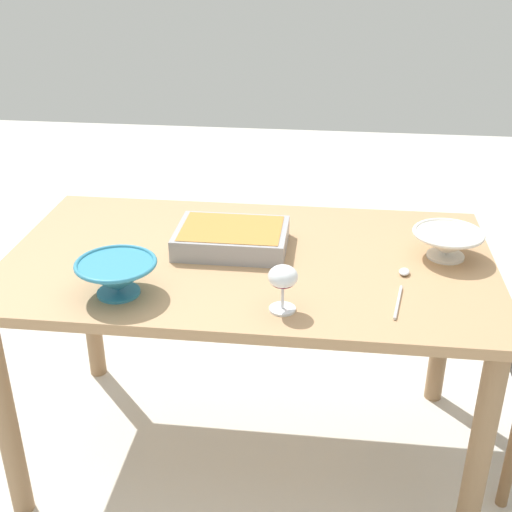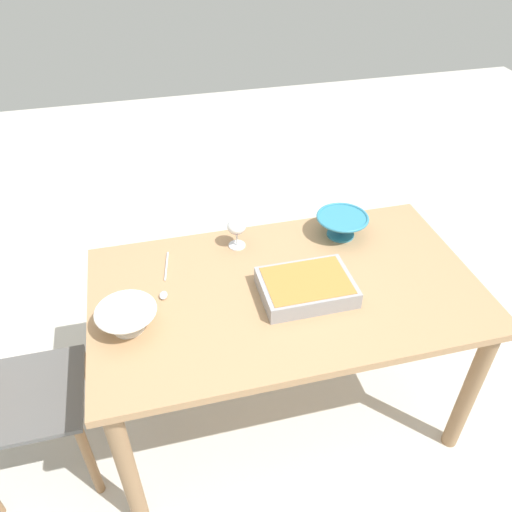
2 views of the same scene
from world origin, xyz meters
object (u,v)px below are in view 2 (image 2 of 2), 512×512
Objects in this scene: wine_glass at (237,228)px; casserole_dish at (306,286)px; dining_table at (285,307)px; serving_spoon at (165,284)px; small_bowl at (342,225)px; mixing_bowl at (127,318)px.

wine_glass is 0.40m from casserole_dish.
dining_table is 5.21× the size of serving_spoon.
dining_table is 11.48× the size of wine_glass.
casserole_dish is 1.20× the size of serving_spoon.
small_bowl is at bearing 39.39° from dining_table.
wine_glass reaches higher than casserole_dish.
small_bowl reaches higher than casserole_dish.
wine_glass is 0.45× the size of serving_spoon.
mixing_bowl is at bearing -173.41° from dining_table.
casserole_dish is (0.18, -0.35, -0.05)m from wine_glass.
wine_glass is at bearing 28.65° from serving_spoon.
mixing_bowl reaches higher than serving_spoon.
small_bowl is at bearing -4.14° from wine_glass.
mixing_bowl is at bearing -178.74° from casserole_dish.
mixing_bowl is 0.24m from serving_spoon.
serving_spoon is (-0.76, -0.14, -0.05)m from small_bowl.
dining_table is 0.37m from wine_glass.
mixing_bowl is (-0.46, -0.36, -0.04)m from wine_glass.
small_bowl is 0.78× the size of serving_spoon.
wine_glass is 0.38× the size of casserole_dish.
wine_glass reaches higher than dining_table.
casserole_dish is 0.64m from mixing_bowl.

